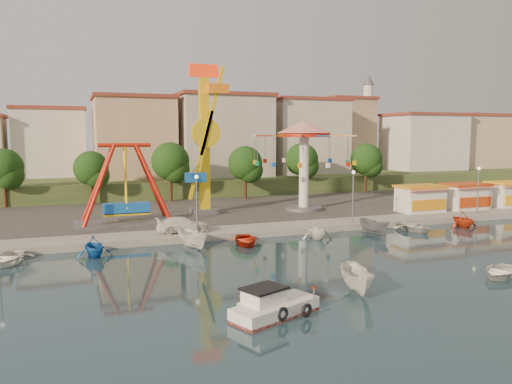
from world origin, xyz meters
name	(u,v)px	position (x,y,z in m)	size (l,w,h in m)	color
ground	(351,268)	(0.00, 0.00, 0.00)	(200.00, 200.00, 0.00)	#15303C
quay_deck	(176,184)	(0.00, 62.00, 0.30)	(200.00, 100.00, 0.60)	#9E998E
asphalt_pad	(227,205)	(0.00, 30.00, 0.60)	(90.00, 28.00, 0.01)	#4C4944
hill_terrace	(171,176)	(0.00, 67.00, 1.50)	(200.00, 60.00, 3.00)	#384C26
pirate_ship_ride	(126,186)	(-13.38, 20.21, 4.39)	(10.00, 5.00, 8.00)	#59595E
kamikaze_tower	(206,142)	(-4.18, 24.08, 8.59)	(4.01, 3.10, 16.50)	#59595E
wave_swinger	(304,145)	(7.10, 22.43, 8.20)	(11.60, 11.60, 10.40)	#59595E
booth_left	(420,198)	(19.03, 16.49, 2.16)	(5.40, 3.78, 3.08)	white
booth_mid	(466,196)	(25.63, 16.49, 2.16)	(5.40, 3.78, 3.08)	white
booth_right	(509,194)	(32.47, 16.49, 2.16)	(5.40, 3.78, 3.08)	white
lamp_post_1	(197,206)	(-8.00, 13.00, 3.10)	(0.14, 0.14, 5.00)	#59595E
lamp_post_2	(353,198)	(8.00, 13.00, 3.10)	(0.14, 0.14, 5.00)	#59595E
lamp_post_3	(478,192)	(24.00, 13.00, 3.10)	(0.14, 0.14, 5.00)	#59595E
tree_0	(4,168)	(-26.00, 36.98, 5.47)	(4.60, 4.60, 7.19)	#382314
tree_1	(91,168)	(-16.00, 36.24, 5.20)	(4.35, 4.35, 6.80)	#382314
tree_2	(170,161)	(-6.00, 35.81, 5.92)	(5.02, 5.02, 7.85)	#382314
tree_3	(245,163)	(4.00, 34.36, 5.55)	(4.68, 4.68, 7.32)	#382314
tree_4	(302,160)	(14.00, 37.35, 5.75)	(4.86, 4.86, 7.60)	#382314
tree_5	(366,159)	(24.00, 35.54, 5.71)	(4.83, 4.83, 7.54)	#382314
building_1	(49,149)	(-21.33, 51.38, 7.32)	(12.33, 9.01, 8.63)	silver
building_2	(137,140)	(-8.19, 51.96, 8.62)	(11.95, 9.28, 11.23)	tan
building_3	(226,146)	(5.60, 48.80, 7.60)	(12.59, 10.50, 9.20)	beige
building_4	(292,145)	(19.07, 52.20, 7.62)	(10.75, 9.23, 9.24)	beige
building_5	(361,139)	(32.37, 50.33, 8.61)	(12.77, 10.96, 11.21)	tan
building_6	(419,136)	(44.15, 48.77, 9.18)	(8.23, 8.98, 12.36)	silver
building_7	(450,145)	(56.03, 53.70, 7.38)	(11.59, 10.93, 8.76)	beige
minaret	(367,119)	(36.00, 54.00, 12.55)	(2.80, 2.80, 18.00)	silver
cabin_motorboat	(273,308)	(-8.86, -6.90, 0.46)	(5.23, 3.56, 1.72)	white
rowboat_a	(267,299)	(-8.50, -5.26, 0.37)	(2.55, 3.57, 0.74)	silver
rowboat_b	(500,271)	(8.03, -5.50, 0.40)	(2.73, 3.82, 0.79)	silver
skiff	(357,280)	(-2.65, -5.07, 0.81)	(1.57, 4.18, 1.61)	silver
van	(183,225)	(-9.06, 14.04, 1.30)	(1.95, 4.79, 1.39)	white
moored_boat_0	(8,258)	(-22.96, 9.80, 0.43)	(2.97, 4.15, 0.86)	white
moored_boat_1	(94,246)	(-16.96, 9.80, 0.84)	(2.75, 3.18, 1.68)	#1459B3
moored_boat_2	(194,239)	(-9.08, 9.80, 0.81)	(1.59, 4.22, 1.63)	silver
moored_boat_3	(245,240)	(-4.57, 9.80, 0.41)	(2.80, 3.93, 0.81)	red
moored_boat_4	(316,229)	(2.28, 9.80, 0.87)	(2.87, 3.32, 1.75)	white
moored_boat_5	(374,227)	(8.43, 9.80, 0.72)	(1.41, 3.74, 1.45)	slate
moored_boat_6	(414,227)	(13.05, 9.80, 0.42)	(2.89, 4.04, 0.84)	silver
moored_boat_7	(463,219)	(19.07, 9.80, 0.85)	(2.79, 3.23, 1.70)	red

